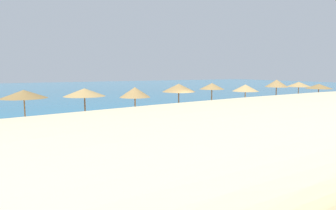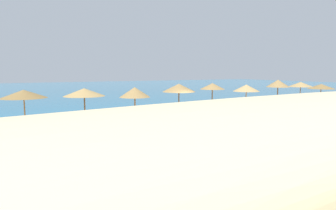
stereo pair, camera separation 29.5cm
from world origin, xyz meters
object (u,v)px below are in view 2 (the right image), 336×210
beach_umbrella_3 (84,92)px  beach_umbrella_8 (278,83)px  beach_umbrella_9 (301,84)px  lounge_chair_2 (198,115)px  cooler_box (58,147)px  beach_umbrella_7 (246,88)px  lounge_chair_0 (321,104)px  beach_umbrella_6 (212,86)px  lounge_chair_1 (287,108)px  beach_umbrella_2 (24,94)px  beach_umbrella_4 (135,92)px  beach_umbrella_10 (321,86)px  beach_umbrella_5 (179,88)px

beach_umbrella_3 → beach_umbrella_8: beach_umbrella_8 is taller
beach_umbrella_9 → lounge_chair_2: bearing=-175.3°
beach_umbrella_8 → cooler_box: bearing=-166.8°
beach_umbrella_7 → lounge_chair_2: beach_umbrella_7 is taller
cooler_box → lounge_chair_0: bearing=9.5°
beach_umbrella_6 → lounge_chair_1: (7.27, -1.30, -2.02)m
beach_umbrella_2 → lounge_chair_0: beach_umbrella_2 is taller
beach_umbrella_7 → lounge_chair_0: (9.73, -0.25, -1.84)m
beach_umbrella_4 → beach_umbrella_8: bearing=-0.1°
beach_umbrella_7 → beach_umbrella_10: (10.36, 0.27, -0.14)m
beach_umbrella_6 → lounge_chair_2: 3.29m
beach_umbrella_5 → lounge_chair_1: (10.44, -1.17, -1.99)m
beach_umbrella_10 → lounge_chair_1: size_ratio=1.61×
beach_umbrella_5 → lounge_chair_0: (16.16, -0.49, -2.02)m
lounge_chair_0 → beach_umbrella_9: bearing=102.0°
beach_umbrella_10 → lounge_chair_0: bearing=-140.2°
beach_umbrella_3 → cooler_box: (-2.32, -4.72, -2.13)m
beach_umbrella_5 → beach_umbrella_9: beach_umbrella_5 is taller
lounge_chair_2 → beach_umbrella_9: bearing=-85.8°
beach_umbrella_5 → beach_umbrella_8: size_ratio=0.95×
beach_umbrella_9 → beach_umbrella_10: size_ratio=1.01×
beach_umbrella_2 → beach_umbrella_8: (20.65, 0.14, 0.16)m
beach_umbrella_7 → beach_umbrella_9: (6.89, 0.04, 0.15)m
beach_umbrella_3 → beach_umbrella_4: beach_umbrella_3 is taller
beach_umbrella_3 → beach_umbrella_9: (20.27, -0.15, 0.05)m
beach_umbrella_7 → lounge_chair_1: beach_umbrella_7 is taller
beach_umbrella_2 → lounge_chair_1: beach_umbrella_2 is taller
beach_umbrella_8 → cooler_box: size_ratio=5.50×
beach_umbrella_7 → lounge_chair_1: 4.50m
beach_umbrella_3 → beach_umbrella_8: (17.21, -0.14, 0.20)m
beach_umbrella_4 → beach_umbrella_8: (13.84, -0.03, 0.31)m
beach_umbrella_4 → beach_umbrella_9: beach_umbrella_9 is taller
beach_umbrella_7 → lounge_chair_2: size_ratio=1.85×
beach_umbrella_6 → lounge_chair_1: beach_umbrella_6 is taller
beach_umbrella_6 → beach_umbrella_10: beach_umbrella_6 is taller
beach_umbrella_9 → lounge_chair_1: size_ratio=1.63×
lounge_chair_1 → beach_umbrella_10: bearing=-101.7°
beach_umbrella_4 → beach_umbrella_2: bearing=-178.6°
beach_umbrella_8 → beach_umbrella_9: bearing=-0.2°
beach_umbrella_9 → beach_umbrella_10: (3.47, 0.24, -0.29)m
lounge_chair_0 → beach_umbrella_8: bearing=104.8°
beach_umbrella_10 → lounge_chair_1: (-6.35, -1.21, -1.67)m
beach_umbrella_9 → lounge_chair_0: 3.47m
beach_umbrella_4 → lounge_chair_0: bearing=-1.0°
beach_umbrella_3 → beach_umbrella_5: (6.95, 0.04, 0.08)m
lounge_chair_2 → cooler_box: lounge_chair_2 is taller
lounge_chair_2 → cooler_box: 10.76m
beach_umbrella_2 → beach_umbrella_10: 27.18m
beach_umbrella_6 → beach_umbrella_9: (10.15, -0.33, -0.06)m
beach_umbrella_6 → beach_umbrella_9: beach_umbrella_6 is taller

